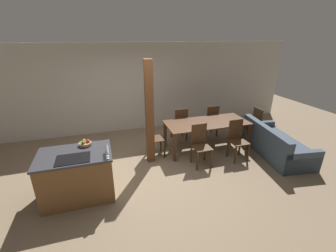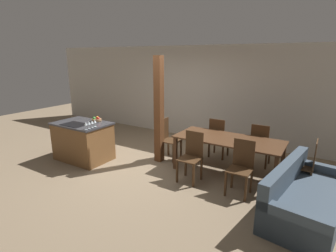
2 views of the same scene
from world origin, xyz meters
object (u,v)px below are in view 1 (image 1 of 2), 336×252
object	(u,v)px
wine_glass_end	(106,146)
dining_chair_far_left	(180,124)
wine_glass_near	(107,152)
dining_chair_head_end	(153,137)
couch	(275,145)
dining_chair_near_right	(237,139)
wine_glass_far	(107,148)
dining_chair_foot_end	(253,125)
wine_glass_middle	(107,150)
dining_chair_far_right	(211,120)
dining_table	(207,125)
timber_post	(149,114)
fruit_bowl	(85,143)
dining_chair_near_left	(200,144)
kitchen_island	(78,175)

from	to	relation	value
wine_glass_end	dining_chair_far_left	world-z (taller)	wine_glass_end
wine_glass_end	wine_glass_near	bearing A→B (deg)	-90.00
dining_chair_head_end	couch	xyz separation A→B (m)	(3.03, -0.82, -0.25)
dining_chair_near_right	wine_glass_far	bearing A→B (deg)	-169.28
dining_chair_foot_end	wine_glass_middle	bearing A→B (deg)	-71.42
wine_glass_near	wine_glass_end	xyz separation A→B (m)	(0.00, 0.25, 0.00)
dining_chair_far_right	dining_chair_foot_end	distance (m)	1.20
dining_table	dining_chair_far_left	world-z (taller)	dining_chair_far_left
wine_glass_near	dining_chair_far_left	world-z (taller)	wine_glass_near
dining_chair_near_right	dining_chair_far_right	xyz separation A→B (m)	(0.00, 1.40, 0.00)
wine_glass_near	dining_chair_far_right	xyz separation A→B (m)	(3.08, 2.15, -0.52)
wine_glass_middle	dining_chair_far_right	distance (m)	3.75
dining_chair_near_right	couch	distance (m)	1.10
couch	timber_post	xyz separation A→B (m)	(-3.13, 0.61, 0.95)
wine_glass_middle	dining_chair_head_end	size ratio (longest dim) A/B	0.17
dining_chair_far_right	wine_glass_middle	bearing A→B (deg)	33.78
couch	dining_chair_head_end	bearing A→B (deg)	83.15
wine_glass_far	dining_chair_far_left	world-z (taller)	wine_glass_far
fruit_bowl	dining_chair_near_right	size ratio (longest dim) A/B	0.25
fruit_bowl	dining_chair_foot_end	xyz separation A→B (m)	(4.44, 0.80, -0.43)
dining_table	dining_chair_head_end	size ratio (longest dim) A/B	2.23
dining_chair_near_left	kitchen_island	bearing A→B (deg)	-171.73
wine_glass_middle	wine_glass_far	size ratio (longest dim) A/B	1.00
wine_glass_near	dining_chair_head_end	bearing A→B (deg)	52.15
wine_glass_far	timber_post	size ratio (longest dim) A/B	0.07
fruit_bowl	couch	distance (m)	4.59
wine_glass_near	dining_chair_foot_end	bearing A→B (deg)	19.63
dining_chair_near_right	dining_chair_far_left	world-z (taller)	same
dining_chair_head_end	couch	bearing A→B (deg)	-105.22
kitchen_island	dining_chair_far_left	world-z (taller)	dining_chair_far_left
wine_glass_end	dining_chair_far_right	distance (m)	3.66
dining_table	wine_glass_end	bearing A→B (deg)	-155.19
kitchen_island	dining_chair_far_right	xyz separation A→B (m)	(3.65, 1.78, 0.06)
dining_chair_head_end	wine_glass_near	bearing A→B (deg)	142.15
timber_post	wine_glass_end	bearing A→B (deg)	-136.06
dining_table	dining_chair_near_right	world-z (taller)	dining_chair_near_right
dining_chair_head_end	dining_chair_foot_end	bearing A→B (deg)	-90.00
wine_glass_end	dining_chair_near_left	bearing A→B (deg)	13.39
dining_chair_far_right	fruit_bowl	bearing A→B (deg)	23.37
fruit_bowl	dining_table	xyz separation A→B (m)	(2.98, 0.80, -0.28)
wine_glass_far	dining_chair_far_right	distance (m)	3.70
wine_glass_middle	wine_glass_far	xyz separation A→B (m)	(0.00, 0.08, 0.00)
kitchen_island	dining_table	bearing A→B (deg)	18.96
fruit_bowl	wine_glass_near	xyz separation A→B (m)	(0.38, -0.65, 0.08)
dining_table	dining_chair_far_right	xyz separation A→B (m)	(0.49, 0.70, -0.16)
couch	dining_table	bearing A→B (deg)	70.52
wine_glass_end	dining_table	distance (m)	2.88
fruit_bowl	dining_chair_head_end	size ratio (longest dim) A/B	0.25
wine_glass_middle	dining_chair_near_left	bearing A→B (deg)	17.61
wine_glass_end	kitchen_island	bearing A→B (deg)	168.85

